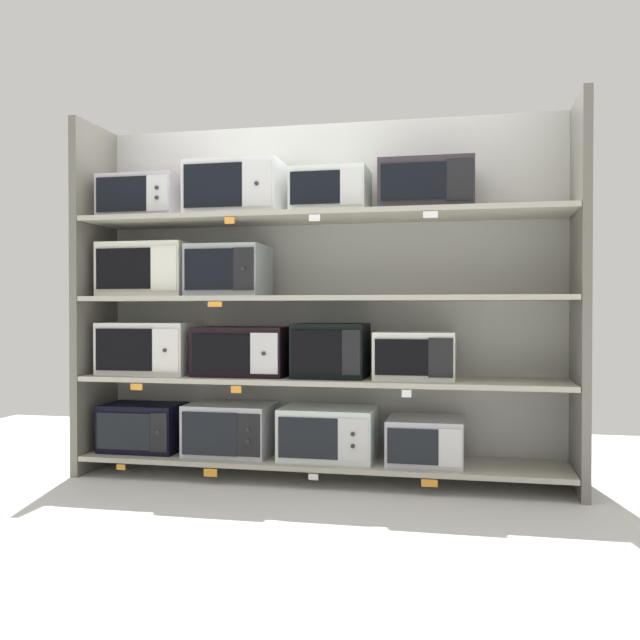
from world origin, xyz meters
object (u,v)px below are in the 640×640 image
(microwave_5, at_px, (243,351))
(microwave_13, at_px, (428,187))
(microwave_2, at_px, (328,433))
(microwave_12, at_px, (331,192))
(microwave_7, at_px, (415,356))
(microwave_1, at_px, (230,429))
(microwave_3, at_px, (426,441))
(microwave_4, at_px, (149,348))
(microwave_9, at_px, (229,271))
(microwave_10, at_px, (143,198))
(microwave_6, at_px, (331,350))
(microwave_8, at_px, (147,270))
(microwave_0, at_px, (143,427))
(microwave_11, at_px, (236,190))

(microwave_5, relative_size, microwave_13, 1.04)
(microwave_2, distance_m, microwave_12, 1.45)
(microwave_7, bearing_deg, microwave_12, 179.99)
(microwave_1, distance_m, microwave_7, 1.23)
(microwave_3, height_order, microwave_12, microwave_12)
(microwave_7, bearing_deg, microwave_4, -179.99)
(microwave_9, bearing_deg, microwave_5, 0.14)
(microwave_5, distance_m, microwave_10, 1.17)
(microwave_6, height_order, microwave_9, microwave_9)
(microwave_8, bearing_deg, microwave_1, -0.04)
(microwave_0, xyz_separation_m, microwave_12, (1.22, 0.00, 1.45))
(microwave_0, xyz_separation_m, microwave_2, (1.20, 0.00, 0.01))
(microwave_5, bearing_deg, microwave_4, -179.98)
(microwave_7, relative_size, microwave_8, 0.83)
(microwave_1, bearing_deg, microwave_5, 0.27)
(microwave_8, height_order, microwave_13, microwave_13)
(microwave_0, bearing_deg, microwave_10, -1.25)
(microwave_1, height_order, microwave_4, microwave_4)
(microwave_10, bearing_deg, microwave_1, -0.01)
(microwave_1, relative_size, microwave_11, 0.89)
(microwave_1, relative_size, microwave_2, 0.92)
(microwave_1, bearing_deg, microwave_12, 0.04)
(microwave_4, bearing_deg, microwave_2, 0.00)
(microwave_3, relative_size, microwave_13, 0.81)
(microwave_0, distance_m, microwave_1, 0.58)
(microwave_0, distance_m, microwave_9, 1.14)
(microwave_10, distance_m, microwave_12, 1.21)
(microwave_8, height_order, microwave_11, microwave_11)
(microwave_3, bearing_deg, microwave_12, 179.99)
(microwave_2, xyz_separation_m, microwave_7, (0.52, 0.00, 0.47))
(microwave_1, distance_m, microwave_3, 1.20)
(microwave_0, bearing_deg, microwave_11, -0.00)
(microwave_3, distance_m, microwave_4, 1.82)
(microwave_4, bearing_deg, microwave_1, -0.01)
(microwave_7, xyz_separation_m, microwave_11, (-1.10, -0.00, 1.01))
(microwave_2, xyz_separation_m, microwave_4, (-1.16, -0.00, 0.50))
(microwave_9, height_order, microwave_10, microwave_10)
(microwave_4, distance_m, microwave_7, 1.68)
(microwave_5, height_order, microwave_8, microwave_8)
(microwave_0, xyz_separation_m, microwave_3, (1.78, 0.00, -0.02))
(microwave_10, relative_size, microwave_11, 0.87)
(microwave_2, bearing_deg, microwave_6, -0.24)
(microwave_6, bearing_deg, microwave_2, 179.76)
(microwave_9, bearing_deg, microwave_0, 179.99)
(microwave_5, xyz_separation_m, microwave_7, (1.05, -0.00, -0.01))
(microwave_1, xyz_separation_m, microwave_12, (0.63, 0.00, 1.44))
(microwave_1, relative_size, microwave_10, 1.03)
(microwave_1, bearing_deg, microwave_0, 179.98)
(microwave_0, relative_size, microwave_6, 1.15)
(microwave_11, bearing_deg, microwave_5, 0.30)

